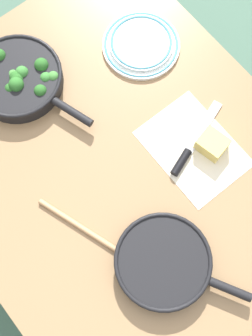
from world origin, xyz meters
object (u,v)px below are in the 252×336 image
Objects in this scene: cheese_block at (212,144)px; skillet_eggs at (164,262)px; grater_knife at (190,148)px; wooden_spoon at (112,247)px; dinner_plate_stack at (141,44)px; skillet_broccoli at (19,79)px.

skillet_eggs is at bearing -62.66° from cheese_block.
grater_knife is 2.84× the size of cheese_block.
cheese_block is at bearing -52.30° from grater_knife.
dinner_plate_stack is at bearing 114.61° from wooden_spoon.
grater_knife is 0.37m from dinner_plate_stack.
skillet_broccoli reaches higher than grater_knife.
skillet_broccoli reaches higher than skillet_eggs.
skillet_eggs is at bearing -18.69° from skillet_broccoli.
skillet_eggs reaches higher than dinner_plate_stack.
skillet_broccoli is 1.15× the size of skillet_eggs.
skillet_broccoli is 1.65× the size of dinner_plate_stack.
wooden_spoon is at bearing -26.98° from skillet_broccoli.
skillet_eggs is at bearing 15.05° from wooden_spoon.
dinner_plate_stack reaches higher than wooden_spoon.
dinner_plate_stack is at bearing 52.93° from skillet_broccoli.
skillet_eggs is 1.43× the size of dinner_plate_stack.
cheese_block is 0.38× the size of dinner_plate_stack.
cheese_block is (0.52, 0.31, -0.01)m from skillet_broccoli.
skillet_broccoli is 0.58m from wooden_spoon.
wooden_spoon is at bearing -46.57° from dinner_plate_stack.
skillet_eggs is 0.68m from dinner_plate_stack.
skillet_eggs reaches higher than wooden_spoon.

